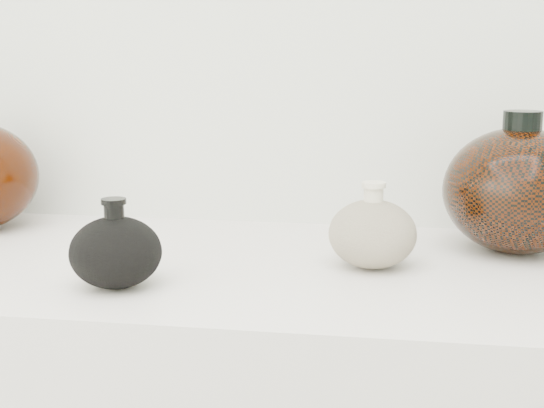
# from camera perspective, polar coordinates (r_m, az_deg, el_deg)

# --- Properties ---
(black_gourd_vase) EXTENTS (0.12, 0.12, 0.11)m
(black_gourd_vase) POSITION_cam_1_polar(r_m,az_deg,el_deg) (0.92, -11.69, -3.52)
(black_gourd_vase) COLOR black
(black_gourd_vase) RESTS_ON display_counter
(cream_gourd_vase) EXTENTS (0.14, 0.14, 0.11)m
(cream_gourd_vase) POSITION_cam_1_polar(r_m,az_deg,el_deg) (1.00, 7.57, -2.19)
(cream_gourd_vase) COLOR beige
(cream_gourd_vase) RESTS_ON display_counter
(right_round_pot) EXTENTS (0.27, 0.27, 0.20)m
(right_round_pot) POSITION_cam_1_polar(r_m,az_deg,el_deg) (1.11, 18.04, 1.01)
(right_round_pot) COLOR black
(right_round_pot) RESTS_ON display_counter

